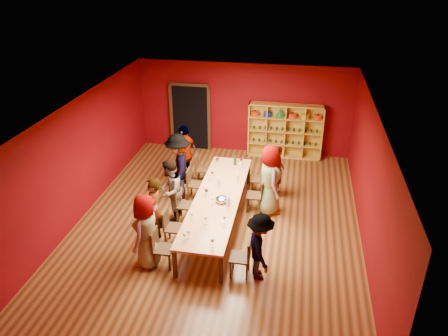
{
  "coord_description": "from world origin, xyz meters",
  "views": [
    {
      "loc": [
        1.81,
        -9.08,
        6.21
      ],
      "look_at": [
        0.01,
        0.8,
        1.15
      ],
      "focal_mm": 35.0,
      "sensor_mm": 36.0,
      "label": 1
    }
  ],
  "objects": [
    {
      "name": "wine_glass_15",
      "position": [
        0.33,
        1.6,
        0.9
      ],
      "size": [
        0.08,
        0.08,
        0.2
      ],
      "color": "white",
      "rests_on": "tasting_table"
    },
    {
      "name": "room_shell",
      "position": [
        0.0,
        0.0,
        1.5
      ],
      "size": [
        7.1,
        9.1,
        3.04
      ],
      "color": "#5A3417",
      "rests_on": "ground"
    },
    {
      "name": "wine_glass_7",
      "position": [
        -0.28,
        -0.02,
        0.9
      ],
      "size": [
        0.08,
        0.08,
        0.21
      ],
      "color": "white",
      "rests_on": "tasting_table"
    },
    {
      "name": "carafe_b",
      "position": [
        0.32,
        -0.35,
        0.86
      ],
      "size": [
        0.12,
        0.12,
        0.25
      ],
      "color": "white",
      "rests_on": "tasting_table"
    },
    {
      "name": "carafe_a",
      "position": [
        -0.08,
        0.54,
        0.87
      ],
      "size": [
        0.13,
        0.13,
        0.26
      ],
      "color": "white",
      "rests_on": "tasting_table"
    },
    {
      "name": "chair_person_right_3",
      "position": [
        0.91,
        0.77,
        0.5
      ],
      "size": [
        0.42,
        0.42,
        0.89
      ],
      "color": "#321F10",
      "rests_on": "ground"
    },
    {
      "name": "wine_glass_3",
      "position": [
        0.3,
        1.89,
        0.9
      ],
      "size": [
        0.08,
        0.08,
        0.2
      ],
      "color": "white",
      "rests_on": "tasting_table"
    },
    {
      "name": "wine_glass_6",
      "position": [
        0.36,
        -1.09,
        0.89
      ],
      "size": [
        0.08,
        0.08,
        0.19
      ],
      "color": "white",
      "rests_on": "tasting_table"
    },
    {
      "name": "wine_glass_14",
      "position": [
        0.27,
        -1.98,
        0.9
      ],
      "size": [
        0.08,
        0.08,
        0.2
      ],
      "color": "white",
      "rests_on": "tasting_table"
    },
    {
      "name": "chair_person_left_3",
      "position": [
        -0.91,
        1.08,
        0.5
      ],
      "size": [
        0.42,
        0.42,
        0.89
      ],
      "color": "#321F10",
      "rests_on": "ground"
    },
    {
      "name": "wine_glass_11",
      "position": [
        -0.33,
        0.71,
        0.88
      ],
      "size": [
        0.07,
        0.07,
        0.18
      ],
      "color": "white",
      "rests_on": "tasting_table"
    },
    {
      "name": "wine_glass_12",
      "position": [
        -0.04,
        -1.21,
        0.9
      ],
      "size": [
        0.08,
        0.08,
        0.21
      ],
      "color": "white",
      "rests_on": "tasting_table"
    },
    {
      "name": "wine_glass_2",
      "position": [
        -0.36,
        1.84,
        0.89
      ],
      "size": [
        0.08,
        0.08,
        0.19
      ],
      "color": "white",
      "rests_on": "tasting_table"
    },
    {
      "name": "wine_glass_16",
      "position": [
        0.29,
        -0.15,
        0.89
      ],
      "size": [
        0.08,
        0.08,
        0.19
      ],
      "color": "white",
      "rests_on": "tasting_table"
    },
    {
      "name": "tasting_table",
      "position": [
        0.0,
        0.0,
        0.7
      ],
      "size": [
        1.1,
        4.5,
        0.75
      ],
      "color": "tan",
      "rests_on": "ground"
    },
    {
      "name": "person_left_4",
      "position": [
        -1.35,
        2.0,
        0.88
      ],
      "size": [
        0.71,
        1.12,
        1.76
      ],
      "primitive_type": "imported",
      "rotation": [
        0.0,
        0.0,
        -1.82
      ],
      "color": "#4A4A4F",
      "rests_on": "ground"
    },
    {
      "name": "wine_glass_1",
      "position": [
        -0.28,
        -1.78,
        0.89
      ],
      "size": [
        0.08,
        0.08,
        0.2
      ],
      "color": "white",
      "rests_on": "tasting_table"
    },
    {
      "name": "chair_person_left_0",
      "position": [
        -0.91,
        -1.84,
        0.5
      ],
      "size": [
        0.42,
        0.42,
        0.89
      ],
      "color": "#321F10",
      "rests_on": "ground"
    },
    {
      "name": "person_left_3",
      "position": [
        -1.3,
        1.08,
        0.93
      ],
      "size": [
        0.77,
        1.29,
        1.86
      ],
      "primitive_type": "imported",
      "rotation": [
        0.0,
        0.0,
        -1.33
      ],
      "color": "silver",
      "rests_on": "ground"
    },
    {
      "name": "person_right_4",
      "position": [
        1.35,
        1.68,
        0.75
      ],
      "size": [
        0.49,
        0.61,
        1.49
      ],
      "primitive_type": "imported",
      "rotation": [
        0.0,
        0.0,
        1.75
      ],
      "color": "#141A37",
      "rests_on": "ground"
    },
    {
      "name": "person_left_0",
      "position": [
        -1.19,
        -1.84,
        0.85
      ],
      "size": [
        0.57,
        0.89,
        1.7
      ],
      "primitive_type": "imported",
      "rotation": [
        0.0,
        0.0,
        -1.72
      ],
      "color": "#5677B0",
      "rests_on": "ground"
    },
    {
      "name": "wine_glass_10",
      "position": [
        0.3,
        0.97,
        0.91
      ],
      "size": [
        0.09,
        0.09,
        0.22
      ],
      "color": "white",
      "rests_on": "tasting_table"
    },
    {
      "name": "person_left_1",
      "position": [
        -1.29,
        -1.04,
        0.83
      ],
      "size": [
        0.49,
        0.64,
        1.67
      ],
      "primitive_type": "imported",
      "rotation": [
        0.0,
        0.0,
        -1.49
      ],
      "color": "#D28D90",
      "rests_on": "ground"
    },
    {
      "name": "wine_glass_9",
      "position": [
        -0.34,
        -1.88,
        0.88
      ],
      "size": [
        0.07,
        0.07,
        0.18
      ],
      "color": "white",
      "rests_on": "tasting_table"
    },
    {
      "name": "wine_glass_8",
      "position": [
        -0.38,
        -1.08,
        0.88
      ],
      "size": [
        0.07,
        0.07,
        0.18
      ],
      "color": "white",
      "rests_on": "tasting_table"
    },
    {
      "name": "wine_bottle",
      "position": [
        0.14,
        1.82,
        0.88
      ],
      "size": [
        0.1,
        0.1,
        0.34
      ],
      "color": "#123317",
      "rests_on": "tasting_table"
    },
    {
      "name": "chair_person_left_2",
      "position": [
        -0.91,
        -0.02,
        0.5
      ],
      "size": [
        0.42,
        0.42,
        0.89
      ],
      "color": "#321F10",
      "rests_on": "ground"
    },
    {
      "name": "wine_glass_0",
      "position": [
        -0.37,
        1.79,
        0.88
      ],
      "size": [
        0.07,
        0.07,
        0.18
      ],
      "color": "white",
      "rests_on": "tasting_table"
    },
    {
      "name": "wine_glass_5",
      "position": [
        -0.34,
        0.98,
        0.88
      ],
      "size": [
        0.07,
        0.07,
        0.18
      ],
      "color": "white",
      "rests_on": "tasting_table"
    },
    {
      "name": "doorway",
      "position": [
        -1.8,
        4.43,
        1.12
      ],
      "size": [
        1.4,
        0.17,
        2.3
      ],
      "color": "black",
      "rests_on": "ground"
    },
    {
      "name": "wine_glass_13",
      "position": [
        -0.06,
        -0.35,
        0.88
      ],
      "size": [
        0.07,
        0.07,
        0.18
      ],
      "color": "white",
      "rests_on": "tasting_table"
    },
    {
      "name": "person_left_2",
      "position": [
        -1.21,
        -0.02,
        0.82
      ],
      "size": [
        0.46,
        0.81,
        1.65
      ],
      "primitive_type": "imported",
      "rotation": [
        0.0,
        0.0,
        -1.6
      ],
      "color": "#5681B1",
      "rests_on": "ground"
    },
    {
      "name": "chair_person_left_4",
      "position": [
        -0.91,
        2.0,
        0.5
      ],
      "size": [
        0.42,
        0.42,
        0.89
      ],
      "color": "#321F10",
      "rests_on": "ground"
    },
    {
      "name": "chair_person_right_4",
      "position": [
        0.91,
        1.68,
        0.5
      ],
      "size": [
        0.42,
        0.42,
        0.89
      ],
      "color": "#321F10",
      "rests_on": "ground"
    },
    {
      "name": "person_right_3",
      "position": [
        1.21,
        0.77,
        0.94
      ],
      "size": [
        0.78,
        1.03,
        1.88
      ],
      "primitive_type": "imported",
      "rotation": [
        0.0,
        0.0,
        1.91
      ],
      "color": "#5C8EBE",
      "rests_on": "ground"
    },
    {
      "name": "spittoon_bowl",
      "position": [
        0.14,
        -0.22,
        0.82
      ],
      "size": [
        0.31,
        0.31,
        0.17
      ],
      "primitive_type": "ellipsoid",
      "color": "silver",
      "rests_on": "tasting_table"
    },
    {
      "name": "shelving_unit",
      "position": [
        1.4,
        4.32,
        0.98
      ],
      "size": [
        2.4,
        0.4,
        1.8
      ],
      "color": "gold",
      "rests_on": "ground"
    },
    {
      "name": "chair_person_left_1",
      "position": [
        -0.91,
        -1.04,
        0.5
      ],
      "size": [
        0.42,
        0.42,
        0.89
      ],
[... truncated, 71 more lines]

